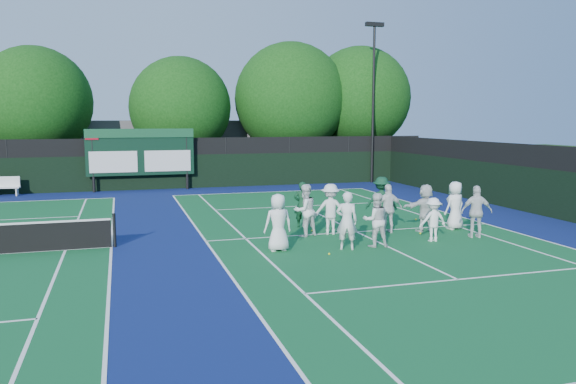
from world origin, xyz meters
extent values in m
plane|color=#15340E|center=(0.00, 0.00, 0.00)|extent=(120.00, 120.00, 0.00)
cube|color=navy|center=(-6.00, 1.00, 0.00)|extent=(34.00, 32.00, 0.01)
cube|color=#12592B|center=(0.00, 1.00, 0.01)|extent=(10.97, 23.77, 0.00)
cube|color=white|center=(0.00, 12.88, 0.01)|extent=(10.97, 0.08, 0.00)
cube|color=white|center=(-5.49, 1.00, 0.01)|extent=(0.08, 23.77, 0.00)
cube|color=white|center=(5.49, 1.00, 0.01)|extent=(0.08, 23.77, 0.00)
cube|color=white|center=(-4.12, 1.00, 0.01)|extent=(0.08, 23.77, 0.00)
cube|color=white|center=(4.12, 1.00, 0.01)|extent=(0.08, 23.77, 0.00)
cube|color=white|center=(0.00, -5.40, 0.01)|extent=(8.23, 0.08, 0.00)
cube|color=white|center=(0.00, 7.40, 0.01)|extent=(8.23, 0.08, 0.00)
cube|color=white|center=(0.00, 1.00, 0.01)|extent=(0.08, 12.80, 0.00)
cube|color=white|center=(-8.52, 1.00, 0.01)|extent=(0.08, 23.77, 0.00)
cube|color=white|center=(-9.88, 1.00, 0.01)|extent=(0.08, 23.77, 0.00)
cube|color=black|center=(-6.00, 16.00, 1.00)|extent=(34.00, 0.08, 2.00)
cube|color=black|center=(-6.00, 16.00, 2.50)|extent=(34.00, 0.05, 1.00)
cube|color=black|center=(9.00, 1.00, 1.00)|extent=(0.08, 32.00, 2.00)
cube|color=black|center=(9.00, 1.00, 2.50)|extent=(0.05, 32.00, 1.00)
cylinder|color=black|center=(-9.60, 15.60, 1.75)|extent=(0.16, 0.16, 3.50)
cylinder|color=black|center=(-4.40, 15.60, 1.75)|extent=(0.16, 0.16, 3.50)
cube|color=black|center=(-7.00, 15.60, 2.20)|extent=(6.00, 0.15, 2.60)
cube|color=#144728|center=(-7.00, 15.50, 3.30)|extent=(6.00, 0.05, 0.50)
cube|color=silver|center=(-8.50, 15.50, 1.70)|extent=(2.60, 0.04, 1.20)
cube|color=silver|center=(-5.50, 15.50, 1.70)|extent=(2.60, 0.04, 1.20)
cube|color=#A70D1E|center=(-9.60, 15.50, 3.20)|extent=(0.70, 0.04, 0.50)
cube|color=#5C5B60|center=(-2.00, 24.00, 2.00)|extent=(18.00, 6.00, 4.00)
cylinder|color=black|center=(7.50, 15.70, 5.00)|extent=(0.16, 0.16, 10.00)
cube|color=black|center=(7.50, 15.70, 10.00)|extent=(1.20, 0.30, 0.25)
cylinder|color=black|center=(-8.40, 1.00, 0.55)|extent=(0.10, 0.10, 1.10)
cube|color=white|center=(-14.16, 15.30, 0.46)|extent=(1.69, 0.59, 0.07)
cube|color=white|center=(-14.16, 15.47, 0.77)|extent=(1.65, 0.22, 0.55)
cube|color=white|center=(-13.50, 15.30, 0.22)|extent=(0.10, 0.39, 0.44)
cylinder|color=black|center=(-12.89, 19.50, 1.31)|extent=(0.44, 0.44, 2.62)
sphere|color=#0D3B0D|center=(-12.89, 19.50, 5.11)|extent=(6.65, 6.65, 6.65)
sphere|color=#0D3B0D|center=(-12.29, 19.80, 4.45)|extent=(4.66, 4.66, 4.66)
cylinder|color=black|center=(-4.28, 19.50, 1.21)|extent=(0.44, 0.44, 2.42)
sphere|color=#0D3B0D|center=(-4.28, 19.50, 4.85)|extent=(6.48, 6.48, 6.48)
sphere|color=#0D3B0D|center=(-3.68, 19.80, 4.20)|extent=(4.54, 4.54, 4.54)
cylinder|color=black|center=(3.14, 19.50, 1.31)|extent=(0.44, 0.44, 2.62)
sphere|color=#0D3B0D|center=(3.14, 19.50, 5.47)|extent=(7.60, 7.60, 7.60)
sphere|color=#0D3B0D|center=(3.74, 19.80, 4.71)|extent=(5.32, 5.32, 5.32)
cylinder|color=black|center=(8.21, 19.50, 1.45)|extent=(0.44, 0.44, 2.91)
sphere|color=#0D3B0D|center=(8.21, 19.50, 5.59)|extent=(7.17, 7.17, 7.17)
sphere|color=#0D3B0D|center=(8.81, 19.80, 4.88)|extent=(5.02, 5.02, 5.02)
sphere|color=yellow|center=(-2.19, -1.96, 0.03)|extent=(0.07, 0.07, 0.07)
sphere|color=yellow|center=(3.28, 2.52, 0.03)|extent=(0.07, 0.07, 0.07)
sphere|color=yellow|center=(-1.51, 1.56, 0.03)|extent=(0.07, 0.07, 0.07)
sphere|color=yellow|center=(2.03, -0.01, 0.03)|extent=(0.07, 0.07, 0.07)
imported|color=white|center=(-3.52, -1.01, 0.90)|extent=(0.90, 0.61, 1.80)
imported|color=silver|center=(-1.42, -1.47, 0.92)|extent=(0.79, 0.66, 1.84)
imported|color=silver|center=(-0.37, -1.34, 0.87)|extent=(0.93, 0.77, 1.74)
imported|color=white|center=(1.81, -1.17, 0.74)|extent=(0.96, 0.56, 1.48)
imported|color=silver|center=(3.56, -1.08, 0.91)|extent=(1.15, 0.74, 1.82)
imported|color=white|center=(-2.03, 0.86, 0.92)|extent=(1.07, 0.94, 1.84)
imported|color=white|center=(-1.05, 0.92, 0.90)|extent=(1.31, 0.97, 1.81)
imported|color=white|center=(1.03, 0.54, 0.89)|extent=(1.08, 0.52, 1.78)
imported|color=silver|center=(2.45, 0.41, 0.87)|extent=(1.63, 0.56, 1.75)
imported|color=white|center=(3.72, 0.45, 0.90)|extent=(1.00, 0.80, 1.80)
imported|color=#0F371E|center=(-1.61, 2.42, 0.87)|extent=(0.75, 0.64, 1.74)
imported|color=#0F3922|center=(1.53, 2.12, 0.93)|extent=(1.37, 1.07, 1.87)
camera|label=1|loc=(-8.15, -17.46, 4.06)|focal=35.00mm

